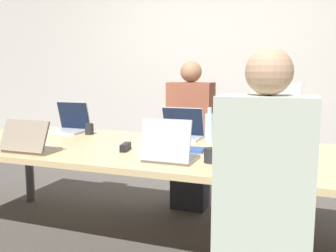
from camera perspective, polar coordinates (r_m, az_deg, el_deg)
The scene contains 19 objects.
ground_plane at distance 2.97m, azimuth -3.27°, elevation -17.08°, with size 24.00×24.00×0.00m, color #4C4742.
curtain_wall at distance 4.56m, azimuth 6.68°, elevation 9.86°, with size 12.00×0.06×2.80m.
conference_table at distance 2.75m, azimuth -3.38°, elevation -4.40°, with size 3.23×1.21×0.72m.
laptop_far_left at distance 3.54m, azimuth -14.56°, elevation 0.41°, with size 0.31×0.27×0.27m.
cup_far_left at distance 3.35m, azimuth -11.91°, elevation -0.44°, with size 0.07×0.07×0.10m.
laptop_far_center at distance 3.07m, azimuth 2.08°, elevation -0.57°, with size 0.34×0.26×0.26m.
person_far_center at distance 3.46m, azimuth 3.45°, elevation -1.91°, with size 0.40×0.24×1.37m.
bottle_far_center at distance 2.88m, azimuth 6.31°, elevation -0.28°, with size 0.07×0.07×0.28m.
laptop_far_right at distance 2.89m, azimuth 15.84°, elevation -1.46°, with size 0.31×0.26×0.26m.
person_far_right at distance 3.36m, azimuth 15.90°, elevation -2.47°, with size 0.40×0.24×1.37m.
cup_far_right at distance 2.90m, azimuth 11.25°, elevation -1.98°, with size 0.08×0.08×0.08m.
bottle_far_right at distance 2.75m, azimuth 10.28°, elevation -1.44°, with size 0.07×0.07×0.20m.
laptop_near_right at distance 2.10m, azimuth 13.46°, elevation -5.14°, with size 0.35×0.22×0.23m.
person_near_right at distance 1.69m, azimuth 14.34°, elevation -13.16°, with size 0.40×0.24×1.37m.
laptop_near_midright at distance 2.28m, azimuth 0.05°, elevation -3.61°, with size 0.31×0.27×0.27m.
cup_near_midright at distance 2.28m, azimuth 6.54°, elevation -4.47°, with size 0.08×0.08×0.09m.
laptop_near_left at distance 2.72m, azimuth -20.51°, elevation -2.44°, with size 0.35×0.23×0.22m.
stapler at distance 2.63m, azimuth -6.50°, elevation -3.20°, with size 0.07×0.16×0.05m.
notebook at distance 2.60m, azimuth 3.02°, elevation -3.62°, with size 0.24×0.16×0.02m.
Camera 1 is at (1.08, -2.46, 1.27)m, focal length 40.00 mm.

